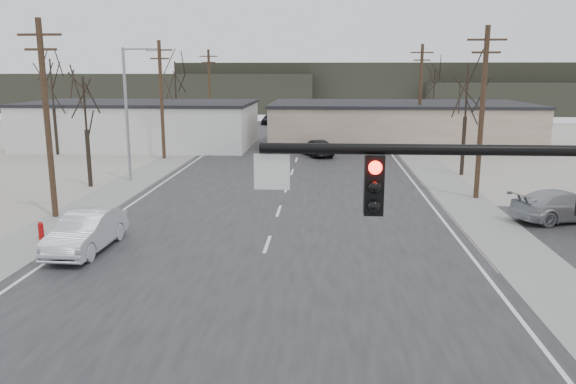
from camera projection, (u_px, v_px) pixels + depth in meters
name	position (u px, v px, depth m)	size (l,w,h in m)	color
ground	(240.00, 326.00, 16.75)	(140.00, 140.00, 0.00)	silver
main_road	(280.00, 207.00, 31.38)	(18.00, 110.00, 0.05)	black
cross_road	(240.00, 325.00, 16.75)	(90.00, 10.00, 0.04)	black
sidewalk_left	(126.00, 186.00, 36.95)	(3.00, 90.00, 0.06)	gray
sidewalk_right	(453.00, 191.00, 35.55)	(3.00, 90.00, 0.06)	gray
fire_hydrant	(41.00, 231.00, 25.13)	(0.24, 0.24, 0.87)	#A50C0C
building_left_far	(142.00, 124.00, 56.35)	(22.30, 12.30, 4.50)	silver
building_right_far	(398.00, 123.00, 58.55)	(26.30, 14.30, 4.30)	#C8AF99
upole_left_b	(47.00, 117.00, 28.11)	(2.20, 0.30, 10.00)	#493322
upole_left_c	(161.00, 98.00, 47.62)	(2.20, 0.30, 10.00)	#493322
upole_left_d	(209.00, 90.00, 67.13)	(2.20, 0.30, 10.00)	#493322
upole_right_a	(482.00, 111.00, 32.45)	(2.20, 0.30, 10.00)	#493322
upole_right_b	(420.00, 95.00, 53.91)	(2.20, 0.30, 10.00)	#493322
streetlight_main	(129.00, 107.00, 37.85)	(2.40, 0.25, 9.00)	gray
tree_left_near	(85.00, 107.00, 36.01)	(3.30, 3.30, 7.35)	#2C231A
tree_right_mid	(467.00, 93.00, 40.04)	(3.74, 3.74, 8.33)	#2C231A
tree_left_far	(175.00, 82.00, 61.22)	(3.96, 3.96, 8.82)	#2C231A
tree_right_far	(434.00, 88.00, 65.31)	(3.52, 3.52, 7.84)	#2C231A
tree_left_mid	(52.00, 85.00, 50.04)	(3.96, 3.96, 8.82)	#2C231A
hill_left	(132.00, 92.00, 108.06)	(70.00, 18.00, 7.00)	#333026
hill_center	(391.00, 87.00, 108.45)	(80.00, 18.00, 9.00)	#333026
sedan_crossing	(86.00, 231.00, 23.54)	(1.75, 5.01, 1.65)	#B8BCC4
car_far_a	(317.00, 148.00, 50.26)	(2.02, 4.96, 1.44)	black
car_far_b	(269.00, 119.00, 80.37)	(1.65, 4.09, 1.39)	black
car_parked_silver	(562.00, 206.00, 28.31)	(2.17, 5.34, 1.55)	#93979C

